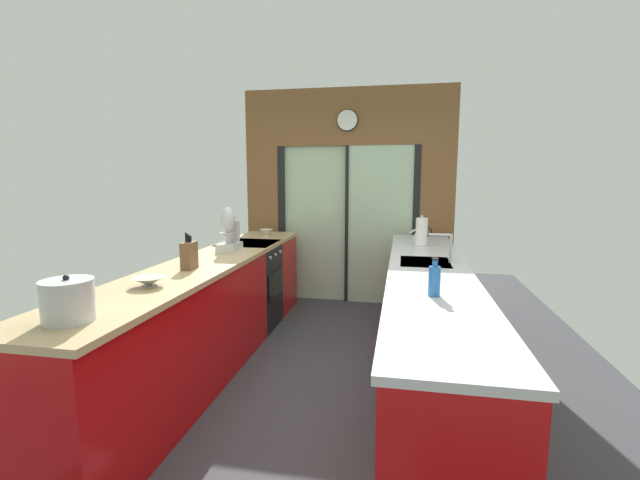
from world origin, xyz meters
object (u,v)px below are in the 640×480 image
at_px(kettle, 420,232).
at_px(stock_pot, 68,301).
at_px(paper_towel_roll, 421,232).
at_px(mixing_bowl_near, 149,281).
at_px(knife_block, 189,255).
at_px(oven_range, 249,285).
at_px(mixing_bowl_far, 266,232).
at_px(stand_mixer, 229,235).
at_px(soap_bottle, 434,280).

bearing_deg(kettle, stock_pot, -119.74).
distance_m(stock_pot, kettle, 3.59).
bearing_deg(paper_towel_roll, mixing_bowl_near, -131.59).
distance_m(knife_block, kettle, 2.61).
distance_m(oven_range, mixing_bowl_far, 0.75).
relative_size(oven_range, knife_block, 3.28).
height_order(stand_mixer, stock_pot, stand_mixer).
bearing_deg(kettle, mixing_bowl_near, -126.12).
xyz_separation_m(stand_mixer, soap_bottle, (1.78, -1.20, -0.07)).
bearing_deg(mixing_bowl_far, paper_towel_roll, -13.18).
bearing_deg(knife_block, paper_towel_roll, 39.54).
relative_size(mixing_bowl_far, stand_mixer, 0.39).
relative_size(mixing_bowl_near, knife_block, 0.77).
xyz_separation_m(mixing_bowl_far, soap_bottle, (1.78, -2.30, 0.05)).
bearing_deg(oven_range, stock_pot, -89.58).
bearing_deg(oven_range, knife_block, -89.21).
bearing_deg(mixing_bowl_far, oven_range, -91.90).
xyz_separation_m(kettle, soap_bottle, (-0.00, -2.32, 0.01)).
height_order(knife_block, soap_bottle, knife_block).
relative_size(knife_block, paper_towel_roll, 0.90).
xyz_separation_m(mixing_bowl_near, kettle, (1.78, 2.44, 0.05)).
height_order(mixing_bowl_far, soap_bottle, soap_bottle).
bearing_deg(soap_bottle, paper_towel_roll, 90.00).
xyz_separation_m(oven_range, stock_pot, (0.02, -2.54, 0.57)).
distance_m(mixing_bowl_near, knife_block, 0.54).
xyz_separation_m(stand_mixer, kettle, (1.78, 1.12, -0.08)).
xyz_separation_m(mixing_bowl_near, stock_pot, (-0.00, -0.68, 0.07)).
height_order(mixing_bowl_far, stand_mixer, stand_mixer).
bearing_deg(soap_bottle, knife_block, 166.86).
relative_size(oven_range, mixing_bowl_near, 4.24).
distance_m(oven_range, stand_mixer, 0.83).
bearing_deg(paper_towel_roll, stand_mixer, -158.84).
xyz_separation_m(knife_block, paper_towel_roll, (1.78, 1.47, 0.03)).
distance_m(mixing_bowl_near, stand_mixer, 1.32).
height_order(knife_block, kettle, knife_block).
bearing_deg(paper_towel_roll, mixing_bowl_far, 166.82).
relative_size(oven_range, stand_mixer, 2.19).
bearing_deg(stock_pot, paper_towel_roll, 56.44).
relative_size(oven_range, paper_towel_roll, 2.95).
xyz_separation_m(kettle, paper_towel_roll, (-0.00, -0.44, 0.06)).
distance_m(oven_range, knife_block, 1.45).
distance_m(oven_range, soap_bottle, 2.57).
bearing_deg(kettle, knife_block, -133.08).
relative_size(stand_mixer, soap_bottle, 1.84).
relative_size(oven_range, soap_bottle, 4.03).
distance_m(stand_mixer, paper_towel_roll, 1.91).
xyz_separation_m(oven_range, paper_towel_roll, (1.80, 0.14, 0.61)).
height_order(kettle, soap_bottle, soap_bottle).
relative_size(stock_pot, kettle, 0.96).
height_order(stock_pot, kettle, stock_pot).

